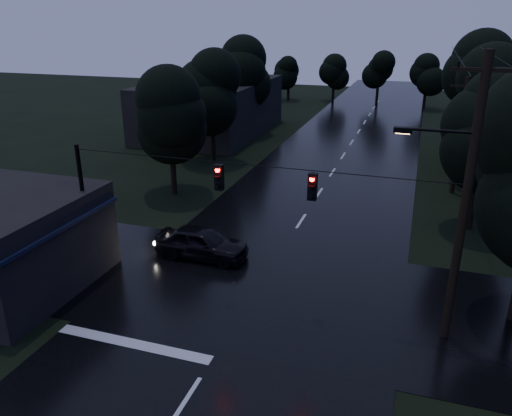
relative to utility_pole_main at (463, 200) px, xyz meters
The scene contains 14 objects.
main_road 21.06m from the utility_pole_main, 111.30° to the left, with size 12.00×120.00×0.02m, color black.
cross_street 9.14m from the utility_pole_main, behind, with size 60.00×9.00×0.02m, color black.
building_far_left 36.15m from the utility_pole_main, 126.44° to the left, with size 10.00×16.00×5.00m, color black.
utility_pole_main is the anchor object (origin of this frame).
utility_pole_far 17.08m from the utility_pole_main, 87.00° to the left, with size 2.00×0.30×7.50m.
anchor_pole_left 15.08m from the utility_pole_main, behind, with size 0.18×0.18×6.00m, color black.
span_signals 6.85m from the utility_pole_main, behind, with size 15.00×0.37×1.12m.
tree_left_a 19.76m from the utility_pole_main, 146.16° to the left, with size 3.92×3.92×8.26m.
tree_left_b 25.50m from the utility_pole_main, 131.84° to the left, with size 4.20×4.20×8.85m.
tree_left_c 33.94m from the utility_pole_main, 121.27° to the left, with size 4.48×4.48×9.44m.
tree_right_a 11.12m from the utility_pole_main, 81.77° to the left, with size 4.20×4.20×8.85m.
tree_right_b 19.14m from the utility_pole_main, 83.42° to the left, with size 4.48×4.48×9.44m.
tree_right_c 29.16m from the utility_pole_main, 84.50° to the left, with size 4.76×4.76×10.03m.
car 12.19m from the utility_pole_main, 164.08° to the left, with size 1.81×4.50×1.53m, color black.
Camera 1 is at (5.79, -5.68, 10.87)m, focal length 35.00 mm.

